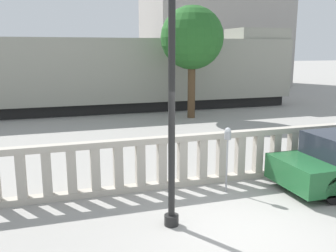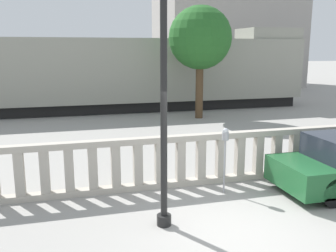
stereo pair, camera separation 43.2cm
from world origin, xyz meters
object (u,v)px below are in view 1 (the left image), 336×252
object	(u,v)px
parking_meter	(228,142)
train_far	(70,68)
lamppost	(172,53)
train_near	(31,75)
tree_left	(192,38)

from	to	relation	value
parking_meter	train_far	bearing A→B (deg)	94.79
lamppost	train_far	distance (m)	24.80
parking_meter	train_near	bearing A→B (deg)	110.44
train_near	lamppost	bearing A→B (deg)	-78.20
tree_left	train_near	bearing A→B (deg)	156.66
parking_meter	tree_left	xyz separation A→B (m)	(2.65, 8.99, 2.50)
train_far	lamppost	bearing A→B (deg)	-89.43
lamppost	tree_left	world-z (taller)	tree_left
lamppost	parking_meter	xyz separation A→B (m)	(1.73, 1.21, -1.96)
train_near	train_far	size ratio (longest dim) A/B	1.52
lamppost	parking_meter	size ratio (longest dim) A/B	3.42
train_far	tree_left	size ratio (longest dim) A/B	3.58
train_near	train_far	bearing A→B (deg)	77.56
train_near	tree_left	bearing A→B (deg)	-23.34
parking_meter	train_far	distance (m)	23.64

